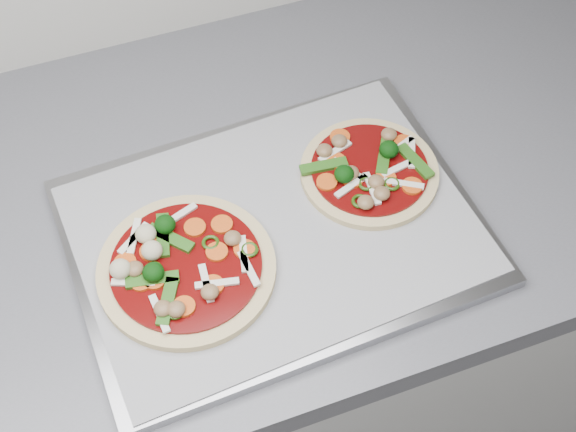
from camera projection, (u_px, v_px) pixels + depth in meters
name	position (u px, v px, depth m)	size (l,w,h in m)	color
base_cabinet	(419.00, 300.00, 1.43)	(3.60, 0.60, 0.86)	silver
countertop	(464.00, 131.00, 1.06)	(3.60, 0.60, 0.04)	slate
baking_tray	(275.00, 232.00, 0.94)	(0.47, 0.34, 0.02)	gray
parchment	(274.00, 228.00, 0.93)	(0.45, 0.32, 0.00)	#929297
pizza_left	(183.00, 267.00, 0.88)	(0.22, 0.22, 0.03)	beige
pizza_right	(369.00, 170.00, 0.97)	(0.21, 0.21, 0.03)	beige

